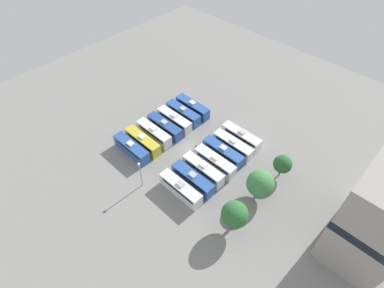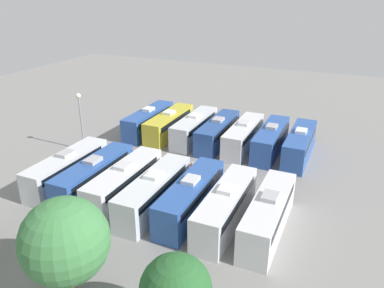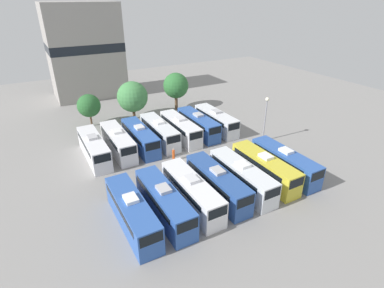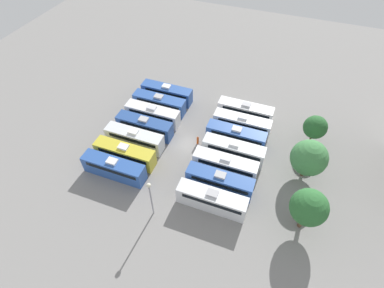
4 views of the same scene
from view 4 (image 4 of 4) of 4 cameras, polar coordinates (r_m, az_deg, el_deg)
name	(u,v)px [view 4 (image 4 of 4)]	position (r m, az deg, el deg)	size (l,w,h in m)	color
ground_plane	(187,144)	(51.97, -1.00, -0.06)	(116.33, 116.33, 0.00)	gray
bus_0	(167,93)	(60.13, -4.78, 9.68)	(2.45, 10.12, 3.45)	#2D56A8
bus_1	(160,103)	(57.79, -6.21, 7.76)	(2.45, 10.12, 3.45)	#2D56A8
bus_2	(153,114)	(55.50, -7.48, 5.66)	(2.45, 10.12, 3.45)	silver
bus_3	(145,126)	(53.39, -8.98, 3.42)	(2.45, 10.12, 3.45)	#284C93
bus_4	(135,138)	(51.53, -10.85, 1.10)	(2.45, 10.12, 3.45)	silver
bus_5	(125,153)	(49.50, -12.63, -1.76)	(2.45, 10.12, 3.45)	gold
bus_6	(114,168)	(47.97, -14.62, -4.39)	(2.45, 10.12, 3.45)	#2D56A8
bus_7	(245,111)	(56.55, 10.12, 6.19)	(2.45, 10.12, 3.45)	silver
bus_8	(242,124)	(53.91, 9.51, 3.86)	(2.45, 10.12, 3.45)	silver
bus_9	(236,136)	(51.58, 8.39, 1.58)	(2.45, 10.12, 3.45)	#2D56A8
bus_10	(234,150)	(49.23, 7.95, -1.18)	(2.45, 10.12, 3.45)	silver
bus_11	(225,165)	(47.09, 6.37, -3.93)	(2.45, 10.12, 3.45)	silver
bus_12	(220,181)	(45.07, 5.32, -7.09)	(2.45, 10.12, 3.45)	#2D56A8
bus_13	(212,199)	(43.21, 3.83, -10.50)	(2.45, 10.12, 3.45)	silver
worker_person	(198,140)	(51.45, 1.10, 0.71)	(0.36, 0.36, 1.83)	#CC4C19
light_pole	(150,194)	(40.18, -7.97, -9.37)	(0.60, 0.60, 7.13)	gray
tree_0	(315,127)	(53.70, 22.42, 2.98)	(3.93, 3.93, 5.66)	brown
tree_1	(309,158)	(47.74, 21.40, -2.47)	(5.51, 5.51, 6.94)	brown
tree_2	(309,207)	(41.58, 21.38, -11.19)	(4.91, 4.91, 7.29)	brown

